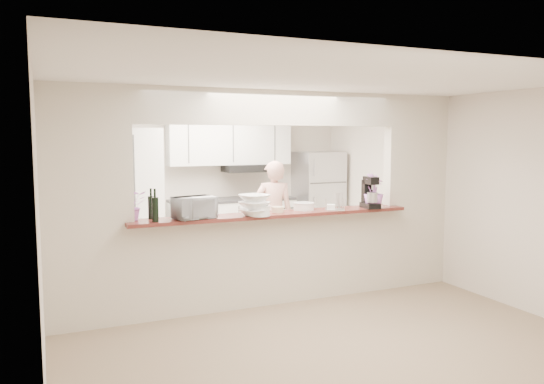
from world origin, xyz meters
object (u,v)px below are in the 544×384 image
toaster_oven (194,208)px  person (274,215)px  stand_mixer (370,194)px  refrigerator (318,200)px

toaster_oven → person: 2.35m
toaster_oven → person: (1.65, 1.62, -0.40)m
person → stand_mixer: bearing=125.5°
refrigerator → stand_mixer: (-0.80, -2.79, 0.42)m
person → refrigerator: bearing=-124.0°
toaster_oven → person: size_ratio=0.27×
refrigerator → stand_mixer: size_ratio=4.34×
refrigerator → toaster_oven: 4.10m
refrigerator → stand_mixer: refrigerator is taller
stand_mixer → person: bearing=109.1°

